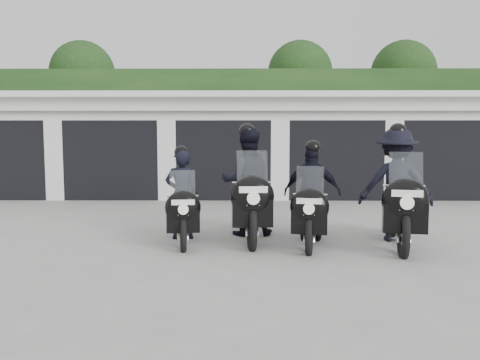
{
  "coord_description": "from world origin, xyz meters",
  "views": [
    {
      "loc": [
        0.56,
        -8.43,
        1.95
      ],
      "look_at": [
        0.49,
        0.6,
        1.05
      ],
      "focal_mm": 38.0,
      "sensor_mm": 36.0,
      "label": 1
    }
  ],
  "objects_px": {
    "police_bike_b": "(248,188)",
    "police_bike_d": "(397,191)",
    "police_bike_c": "(312,198)",
    "police_bike_a": "(182,203)"
  },
  "relations": [
    {
      "from": "police_bike_a",
      "to": "police_bike_d",
      "type": "distance_m",
      "value": 3.71
    },
    {
      "from": "police_bike_a",
      "to": "police_bike_c",
      "type": "relative_size",
      "value": 0.95
    },
    {
      "from": "police_bike_c",
      "to": "police_bike_b",
      "type": "bearing_deg",
      "value": 168.31
    },
    {
      "from": "police_bike_b",
      "to": "police_bike_d",
      "type": "distance_m",
      "value": 2.6
    },
    {
      "from": "police_bike_d",
      "to": "police_bike_a",
      "type": "bearing_deg",
      "value": -170.65
    },
    {
      "from": "police_bike_b",
      "to": "police_bike_c",
      "type": "distance_m",
      "value": 1.19
    },
    {
      "from": "police_bike_c",
      "to": "police_bike_d",
      "type": "height_order",
      "value": "police_bike_d"
    },
    {
      "from": "police_bike_b",
      "to": "police_bike_c",
      "type": "height_order",
      "value": "police_bike_b"
    },
    {
      "from": "police_bike_c",
      "to": "police_bike_d",
      "type": "relative_size",
      "value": 0.86
    },
    {
      "from": "police_bike_b",
      "to": "police_bike_c",
      "type": "relative_size",
      "value": 1.18
    }
  ]
}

